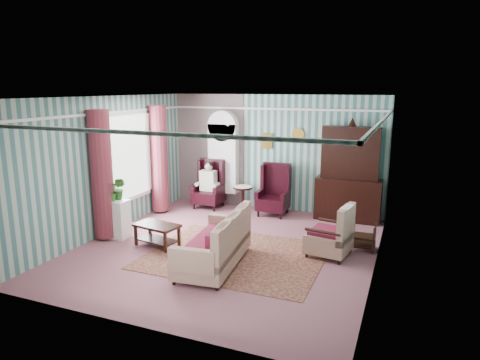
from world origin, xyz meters
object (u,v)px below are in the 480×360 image
at_px(bookcase, 223,163).
at_px(floral_armchair, 329,229).
at_px(seated_woman, 208,185).
at_px(sofa, 213,236).
at_px(nest_table, 364,236).
at_px(wingback_left, 208,184).
at_px(plant_stand, 116,219).
at_px(dresser_hutch, 349,171).
at_px(coffee_table, 157,235).
at_px(wingback_right, 273,190).
at_px(round_side_table, 243,198).

distance_m(bookcase, floral_armchair, 4.13).
distance_m(seated_woman, sofa, 3.73).
bearing_deg(nest_table, wingback_left, 159.15).
height_order(wingback_left, sofa, wingback_left).
distance_m(nest_table, plant_stand, 5.02).
height_order(dresser_hutch, coffee_table, dresser_hutch).
bearing_deg(floral_armchair, sofa, 133.29).
bearing_deg(wingback_left, plant_stand, -106.22).
height_order(plant_stand, sofa, sofa).
bearing_deg(seated_woman, plant_stand, -106.22).
distance_m(wingback_right, round_side_table, 0.92).
height_order(bookcase, wingback_left, bookcase).
bearing_deg(wingback_right, bookcase, 165.43).
bearing_deg(floral_armchair, dresser_hutch, 8.72).
distance_m(plant_stand, sofa, 2.58).
relative_size(dresser_hutch, seated_woman, 2.00).
height_order(wingback_left, nest_table, wingback_left).
height_order(seated_woman, plant_stand, seated_woman).
xyz_separation_m(dresser_hutch, floral_armchair, (0.00, -2.36, -0.66)).
height_order(seated_woman, sofa, seated_woman).
relative_size(plant_stand, sofa, 0.41).
relative_size(wingback_left, floral_armchair, 1.20).
bearing_deg(seated_woman, coffee_table, -84.51).
bearing_deg(sofa, wingback_left, 21.42).
height_order(wingback_left, plant_stand, wingback_left).
relative_size(seated_woman, coffee_table, 1.34).
xyz_separation_m(bookcase, dresser_hutch, (3.25, -0.12, 0.06)).
bearing_deg(round_side_table, bookcase, 159.73).
height_order(wingback_left, seated_woman, wingback_left).
bearing_deg(seated_woman, nest_table, -20.85).
bearing_deg(round_side_table, plant_stand, -120.38).
bearing_deg(plant_stand, sofa, -12.69).
bearing_deg(dresser_hutch, round_side_table, -177.36).
xyz_separation_m(wingback_right, nest_table, (2.32, -1.55, -0.35)).
xyz_separation_m(plant_stand, coffee_table, (1.07, -0.11, -0.18)).
bearing_deg(wingback_left, sofa, -62.65).
height_order(bookcase, round_side_table, bookcase).
relative_size(wingback_left, coffee_table, 1.42).
bearing_deg(sofa, coffee_table, 66.50).
bearing_deg(plant_stand, nest_table, 13.84).
relative_size(dresser_hutch, coffee_table, 2.68).
height_order(wingback_left, round_side_table, wingback_left).
distance_m(nest_table, sofa, 2.96).
height_order(dresser_hutch, sofa, dresser_hutch).
bearing_deg(plant_stand, bookcase, 71.51).
bearing_deg(plant_stand, seated_woman, 73.78).
relative_size(dresser_hutch, plant_stand, 2.95).
bearing_deg(round_side_table, sofa, -76.77).
bearing_deg(bookcase, sofa, -68.43).
distance_m(sofa, floral_armchair, 2.17).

